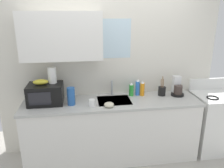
# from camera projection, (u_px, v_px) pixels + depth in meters

# --- Properties ---
(kitchen_wall_assembly) EXTENTS (3.23, 0.42, 2.50)m
(kitchen_wall_assembly) POSITION_uv_depth(u_px,v_px,m) (100.00, 64.00, 3.23)
(kitchen_wall_assembly) COLOR silver
(kitchen_wall_assembly) RESTS_ON ground
(counter_unit) EXTENTS (2.46, 0.63, 0.90)m
(counter_unit) POSITION_uv_depth(u_px,v_px,m) (112.00, 129.00, 3.24)
(counter_unit) COLOR white
(counter_unit) RESTS_ON ground
(sink_faucet) EXTENTS (0.03, 0.03, 0.23)m
(sink_faucet) POSITION_uv_depth(u_px,v_px,m) (112.00, 88.00, 3.30)
(sink_faucet) COLOR #B2B5BA
(sink_faucet) RESTS_ON counter_unit
(stove_range) EXTENTS (0.60, 0.60, 1.08)m
(stove_range) POSITION_uv_depth(u_px,v_px,m) (212.00, 122.00, 3.45)
(stove_range) COLOR white
(stove_range) RESTS_ON ground
(microwave) EXTENTS (0.46, 0.35, 0.27)m
(microwave) POSITION_uv_depth(u_px,v_px,m) (46.00, 94.00, 2.99)
(microwave) COLOR black
(microwave) RESTS_ON counter_unit
(banana_bunch) EXTENTS (0.20, 0.11, 0.07)m
(banana_bunch) POSITION_uv_depth(u_px,v_px,m) (41.00, 82.00, 2.93)
(banana_bunch) COLOR gold
(banana_bunch) RESTS_ON microwave
(paper_towel_roll) EXTENTS (0.11, 0.11, 0.22)m
(paper_towel_roll) POSITION_uv_depth(u_px,v_px,m) (52.00, 75.00, 2.97)
(paper_towel_roll) COLOR white
(paper_towel_roll) RESTS_ON microwave
(coffee_maker) EXTENTS (0.19, 0.21, 0.28)m
(coffee_maker) POSITION_uv_depth(u_px,v_px,m) (177.00, 88.00, 3.31)
(coffee_maker) COLOR black
(coffee_maker) RESTS_ON counter_unit
(dish_soap_bottle_green) EXTENTS (0.07, 0.07, 0.20)m
(dish_soap_bottle_green) POSITION_uv_depth(u_px,v_px,m) (131.00, 90.00, 3.28)
(dish_soap_bottle_green) COLOR green
(dish_soap_bottle_green) RESTS_ON counter_unit
(dish_soap_bottle_blue) EXTENTS (0.07, 0.07, 0.25)m
(dish_soap_bottle_blue) POSITION_uv_depth(u_px,v_px,m) (138.00, 88.00, 3.30)
(dish_soap_bottle_blue) COLOR blue
(dish_soap_bottle_blue) RESTS_ON counter_unit
(dish_soap_bottle_orange) EXTENTS (0.07, 0.07, 0.23)m
(dish_soap_bottle_orange) POSITION_uv_depth(u_px,v_px,m) (142.00, 89.00, 3.28)
(dish_soap_bottle_orange) COLOR orange
(dish_soap_bottle_orange) RESTS_ON counter_unit
(cereal_canister) EXTENTS (0.10, 0.10, 0.24)m
(cereal_canister) POSITION_uv_depth(u_px,v_px,m) (71.00, 96.00, 2.95)
(cereal_canister) COLOR #2659A5
(cereal_canister) RESTS_ON counter_unit
(mug_white) EXTENTS (0.08, 0.08, 0.09)m
(mug_white) POSITION_uv_depth(u_px,v_px,m) (92.00, 103.00, 2.92)
(mug_white) COLOR white
(mug_white) RESTS_ON counter_unit
(utensil_crock) EXTENTS (0.11, 0.11, 0.30)m
(utensil_crock) POSITION_uv_depth(u_px,v_px,m) (162.00, 91.00, 3.30)
(utensil_crock) COLOR black
(utensil_crock) RESTS_ON counter_unit
(small_bowl) EXTENTS (0.13, 0.13, 0.06)m
(small_bowl) POSITION_uv_depth(u_px,v_px,m) (109.00, 105.00, 2.90)
(small_bowl) COLOR beige
(small_bowl) RESTS_ON counter_unit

